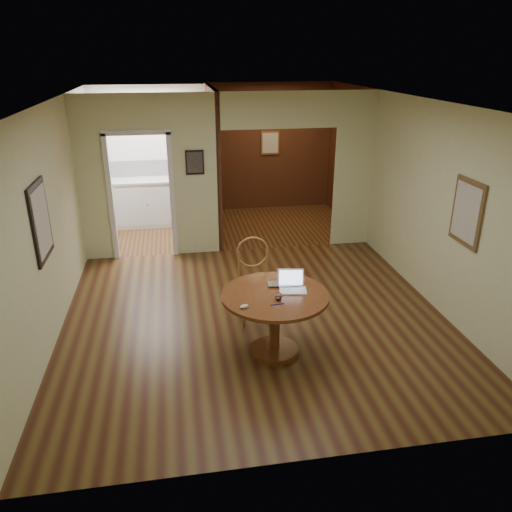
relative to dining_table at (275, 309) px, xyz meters
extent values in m
plane|color=#401E12|center=(-0.08, 0.80, -0.56)|extent=(5.00, 5.00, 0.00)
plane|color=white|center=(-0.08, 0.80, 2.14)|extent=(5.00, 5.00, 0.00)
plane|color=beige|center=(-0.08, -1.70, 0.79)|extent=(5.00, 0.00, 5.00)
plane|color=beige|center=(-2.58, 0.80, 0.79)|extent=(0.00, 5.00, 5.00)
plane|color=beige|center=(2.42, 0.80, 0.79)|extent=(0.00, 5.00, 5.00)
cube|color=beige|center=(-2.33, 3.30, 0.79)|extent=(0.50, 2.70, 0.04)
cube|color=beige|center=(-0.68, 3.30, 0.79)|extent=(0.80, 2.70, 0.04)
cube|color=beige|center=(2.07, 3.30, 0.79)|extent=(0.70, 2.70, 0.04)
plane|color=white|center=(-1.43, 5.30, 0.79)|extent=(2.70, 0.00, 2.70)
plane|color=#3C1B11|center=(1.07, 5.80, 0.79)|extent=(2.70, 0.00, 2.70)
cube|color=#3C1B11|center=(-0.28, 4.55, 0.79)|extent=(0.08, 2.50, 2.70)
cube|color=black|center=(-2.56, 0.80, 0.94)|extent=(0.03, 0.70, 0.90)
cube|color=brown|center=(2.40, 0.30, 0.94)|extent=(0.03, 0.60, 0.80)
cube|color=black|center=(-0.68, 3.28, 1.04)|extent=(0.30, 0.03, 0.40)
cube|color=silver|center=(1.07, 5.78, 0.89)|extent=(0.40, 0.03, 0.50)
cube|color=white|center=(-1.43, 5.28, 0.54)|extent=(2.00, 0.02, 0.32)
cylinder|color=brown|center=(0.00, 0.00, -0.54)|extent=(0.57, 0.57, 0.05)
cylinder|color=brown|center=(0.00, 0.00, -0.19)|extent=(0.12, 0.12, 0.66)
cylinder|color=brown|center=(0.00, 0.00, 0.18)|extent=(1.22, 1.22, 0.04)
cylinder|color=olive|center=(-0.10, 0.81, -0.07)|extent=(0.47, 0.47, 0.03)
cylinder|color=olive|center=(-0.27, 0.64, -0.32)|extent=(0.03, 0.03, 0.50)
cylinder|color=olive|center=(0.06, 0.64, -0.32)|extent=(0.03, 0.03, 0.50)
cylinder|color=olive|center=(-0.26, 0.98, -0.32)|extent=(0.03, 0.03, 0.50)
cylinder|color=olive|center=(0.07, 0.97, -0.32)|extent=(0.03, 0.03, 0.50)
cylinder|color=olive|center=(-0.28, 0.98, 0.14)|extent=(0.03, 0.03, 0.40)
cylinder|color=olive|center=(0.09, 0.97, 0.14)|extent=(0.03, 0.03, 0.40)
torus|color=olive|center=(-0.10, 0.98, 0.32)|extent=(0.43, 0.04, 0.43)
cube|color=silver|center=(0.21, 0.04, 0.21)|extent=(0.34, 0.26, 0.01)
cube|color=silver|center=(0.21, 0.01, 0.21)|extent=(0.27, 0.15, 0.00)
cube|color=silver|center=(0.21, 0.16, 0.31)|extent=(0.31, 0.11, 0.20)
cube|color=#94A1BC|center=(0.21, 0.15, 0.31)|extent=(0.27, 0.08, 0.17)
imported|color=#B5B5BA|center=(0.13, 0.14, 0.21)|extent=(0.40, 0.29, 0.03)
ellipsoid|color=silver|center=(-0.39, -0.27, 0.22)|extent=(0.11, 0.08, 0.04)
cylinder|color=#0B1551|center=(-0.03, -0.26, 0.20)|extent=(0.15, 0.02, 0.01)
cube|color=white|center=(-1.43, 5.00, -0.11)|extent=(2.00, 0.55, 0.90)
cube|color=#BAB9B5|center=(-1.43, 5.00, 0.36)|extent=(2.06, 0.60, 0.04)
sphere|color=#B20C0C|center=(-1.58, 4.71, -0.06)|extent=(0.03, 0.03, 0.03)
sphere|color=#B20C0C|center=(-0.58, 4.71, -0.06)|extent=(0.03, 0.03, 0.03)
ellipsoid|color=beige|center=(-0.72, 5.00, 0.52)|extent=(0.35, 0.32, 0.30)
camera|label=1|loc=(-1.05, -4.91, 2.72)|focal=35.00mm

